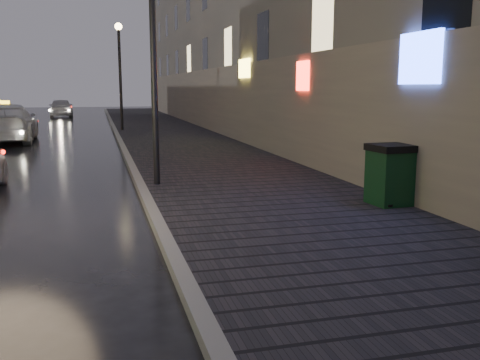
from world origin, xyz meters
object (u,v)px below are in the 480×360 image
object	(u,v)px
trash_bin	(390,174)
car_far	(61,108)
taxi_mid	(7,123)
lamp_far	(120,63)
lamp_near	(153,31)

from	to	relation	value
trash_bin	car_far	distance (m)	35.86
taxi_mid	car_far	size ratio (longest dim) A/B	1.31
taxi_mid	trash_bin	bearing A→B (deg)	117.65
lamp_far	taxi_mid	size ratio (longest dim) A/B	0.95
trash_bin	taxi_mid	xyz separation A→B (m)	(-8.85, 15.58, 0.09)
lamp_near	taxi_mid	xyz separation A→B (m)	(-4.90, 12.36, -2.69)
lamp_near	taxi_mid	world-z (taller)	lamp_near
trash_bin	car_far	size ratio (longest dim) A/B	0.27
trash_bin	taxi_mid	bearing A→B (deg)	115.09
lamp_far	taxi_mid	bearing A→B (deg)	-143.38
taxi_mid	car_far	bearing A→B (deg)	-95.07
lamp_far	trash_bin	size ratio (longest dim) A/B	4.73
lamp_far	car_far	size ratio (longest dim) A/B	1.25
lamp_near	lamp_far	xyz separation A→B (m)	(0.00, 16.00, 0.00)
trash_bin	car_far	world-z (taller)	car_far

